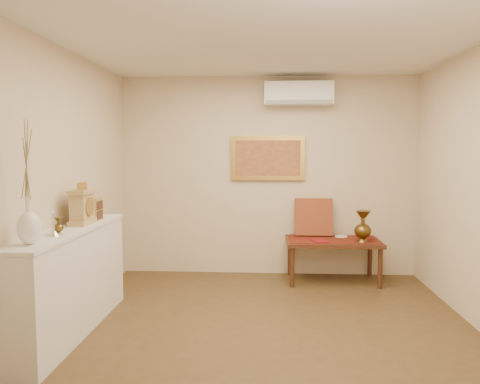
# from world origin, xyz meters

# --- Properties ---
(floor) EXTENTS (4.50, 4.50, 0.00)m
(floor) POSITION_xyz_m (0.00, 0.00, 0.00)
(floor) COLOR brown
(floor) RESTS_ON ground
(ceiling) EXTENTS (4.50, 4.50, 0.00)m
(ceiling) POSITION_xyz_m (0.00, 0.00, 2.70)
(ceiling) COLOR silver
(ceiling) RESTS_ON ground
(wall_back) EXTENTS (4.00, 0.02, 2.70)m
(wall_back) POSITION_xyz_m (0.00, 2.25, 1.35)
(wall_back) COLOR beige
(wall_back) RESTS_ON ground
(wall_front) EXTENTS (4.00, 0.02, 2.70)m
(wall_front) POSITION_xyz_m (0.00, -2.25, 1.35)
(wall_front) COLOR beige
(wall_front) RESTS_ON ground
(wall_left) EXTENTS (0.02, 4.50, 2.70)m
(wall_left) POSITION_xyz_m (-2.00, 0.00, 1.35)
(wall_left) COLOR beige
(wall_left) RESTS_ON ground
(white_vase) EXTENTS (0.18, 0.18, 0.94)m
(white_vase) POSITION_xyz_m (-1.82, -0.72, 1.45)
(white_vase) COLOR white
(white_vase) RESTS_ON display_ledge
(candlestick) EXTENTS (0.11, 0.11, 0.23)m
(candlestick) POSITION_xyz_m (-1.80, -0.36, 1.09)
(candlestick) COLOR silver
(candlestick) RESTS_ON display_ledge
(brass_urn_small) EXTENTS (0.09, 0.09, 0.19)m
(brass_urn_small) POSITION_xyz_m (-1.80, -0.27, 1.08)
(brass_urn_small) COLOR brown
(brass_urn_small) RESTS_ON display_ledge
(table_cloth) EXTENTS (1.14, 0.59, 0.01)m
(table_cloth) POSITION_xyz_m (0.85, 1.88, 0.55)
(table_cloth) COLOR maroon
(table_cloth) RESTS_ON low_table
(brass_urn_tall) EXTENTS (0.21, 0.21, 0.48)m
(brass_urn_tall) POSITION_xyz_m (1.20, 1.73, 0.80)
(brass_urn_tall) COLOR brown
(brass_urn_tall) RESTS_ON table_cloth
(plate) EXTENTS (0.16, 0.16, 0.01)m
(plate) POSITION_xyz_m (0.98, 2.05, 0.56)
(plate) COLOR white
(plate) RESTS_ON table_cloth
(menu) EXTENTS (0.25, 0.29, 0.01)m
(menu) POSITION_xyz_m (0.66, 1.74, 0.56)
(menu) COLOR maroon
(menu) RESTS_ON table_cloth
(cushion) EXTENTS (0.50, 0.20, 0.51)m
(cushion) POSITION_xyz_m (0.62, 2.13, 0.81)
(cushion) COLOR maroon
(cushion) RESTS_ON table_cloth
(display_ledge) EXTENTS (0.37, 2.02, 0.98)m
(display_ledge) POSITION_xyz_m (-1.82, 0.00, 0.49)
(display_ledge) COLOR silver
(display_ledge) RESTS_ON floor
(mantel_clock) EXTENTS (0.17, 0.36, 0.41)m
(mantel_clock) POSITION_xyz_m (-1.80, 0.27, 1.15)
(mantel_clock) COLOR tan
(mantel_clock) RESTS_ON display_ledge
(wooden_chest) EXTENTS (0.16, 0.21, 0.24)m
(wooden_chest) POSITION_xyz_m (-1.80, 0.52, 1.10)
(wooden_chest) COLOR tan
(wooden_chest) RESTS_ON display_ledge
(low_table) EXTENTS (1.20, 0.70, 0.55)m
(low_table) POSITION_xyz_m (0.85, 1.88, 0.48)
(low_table) COLOR #472515
(low_table) RESTS_ON floor
(painting) EXTENTS (1.00, 0.06, 0.60)m
(painting) POSITION_xyz_m (0.00, 2.22, 1.60)
(painting) COLOR gold
(painting) RESTS_ON wall_back
(ac_unit) EXTENTS (0.90, 0.25, 0.30)m
(ac_unit) POSITION_xyz_m (0.40, 2.12, 2.45)
(ac_unit) COLOR white
(ac_unit) RESTS_ON wall_back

